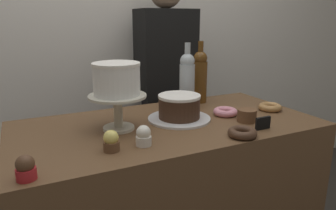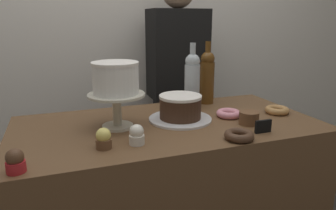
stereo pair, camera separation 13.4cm
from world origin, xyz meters
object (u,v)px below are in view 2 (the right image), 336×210
at_px(cupcake_chocolate, 15,161).
at_px(donut_chocolate, 239,135).
at_px(donut_pink, 229,114).
at_px(wine_bottle_clear, 192,80).
at_px(white_layer_cake, 116,78).
at_px(cake_stand_pedestal, 117,105).
at_px(wine_bottle_amber, 207,76).
at_px(price_sign_chalkboard, 263,126).
at_px(cupcake_lemon, 104,139).
at_px(cookie_stack, 249,118).
at_px(donut_maple, 277,110).
at_px(cupcake_vanilla, 137,135).
at_px(chocolate_round_cake, 180,107).
at_px(barista_figure, 177,97).

xyz_separation_m(cupcake_chocolate, donut_chocolate, (0.76, 0.00, -0.02)).
xyz_separation_m(donut_chocolate, donut_pink, (0.11, 0.26, 0.00)).
bearing_deg(wine_bottle_clear, white_layer_cake, -157.92).
bearing_deg(wine_bottle_clear, donut_pink, -62.66).
xyz_separation_m(cake_stand_pedestal, donut_chocolate, (0.40, -0.28, -0.08)).
relative_size(wine_bottle_clear, wine_bottle_amber, 1.00).
height_order(wine_bottle_clear, donut_chocolate, wine_bottle_clear).
bearing_deg(donut_chocolate, price_sign_chalkboard, 13.35).
height_order(cupcake_lemon, cookie_stack, cupcake_lemon).
bearing_deg(donut_maple, wine_bottle_amber, 128.70).
relative_size(cupcake_vanilla, donut_chocolate, 0.66).
height_order(cupcake_lemon, donut_maple, cupcake_lemon).
distance_m(wine_bottle_clear, donut_maple, 0.43).
height_order(cupcake_vanilla, donut_chocolate, cupcake_vanilla).
bearing_deg(price_sign_chalkboard, cupcake_lemon, 174.78).
xyz_separation_m(chocolate_round_cake, wine_bottle_amber, (0.24, 0.23, 0.08)).
bearing_deg(cake_stand_pedestal, donut_pink, -3.12).
distance_m(donut_maple, price_sign_chalkboard, 0.30).
relative_size(cake_stand_pedestal, cookie_stack, 2.76).
xyz_separation_m(chocolate_round_cake, barista_figure, (0.24, 0.64, -0.13)).
relative_size(cupcake_chocolate, cookie_stack, 0.88).
height_order(cake_stand_pedestal, price_sign_chalkboard, cake_stand_pedestal).
height_order(cupcake_chocolate, cookie_stack, cupcake_chocolate).
relative_size(wine_bottle_amber, barista_figure, 0.20).
relative_size(chocolate_round_cake, wine_bottle_amber, 0.57).
bearing_deg(donut_pink, wine_bottle_clear, 117.34).
xyz_separation_m(cupcake_chocolate, donut_maple, (1.11, 0.23, -0.02)).
bearing_deg(cake_stand_pedestal, donut_maple, -4.21).
height_order(wine_bottle_clear, donut_pink, wine_bottle_clear).
height_order(donut_maple, barista_figure, barista_figure).
bearing_deg(cake_stand_pedestal, barista_figure, 51.14).
bearing_deg(donut_pink, cupcake_lemon, -163.98).
bearing_deg(cupcake_vanilla, price_sign_chalkboard, -6.20).
xyz_separation_m(donut_pink, price_sign_chalkboard, (0.02, -0.23, 0.01)).
bearing_deg(donut_chocolate, donut_pink, 67.63).
relative_size(chocolate_round_cake, barista_figure, 0.12).
bearing_deg(wine_bottle_amber, barista_figure, 90.98).
relative_size(wine_bottle_clear, cupcake_chocolate, 4.38).
bearing_deg(white_layer_cake, cookie_stack, -15.26).
distance_m(cupcake_vanilla, donut_chocolate, 0.38).
bearing_deg(donut_pink, cupcake_vanilla, -160.11).
relative_size(white_layer_cake, barista_figure, 0.12).
relative_size(donut_maple, donut_pink, 1.00).
bearing_deg(wine_bottle_amber, donut_maple, -51.30).
relative_size(cupcake_lemon, barista_figure, 0.05).
distance_m(cake_stand_pedestal, wine_bottle_clear, 0.44).
height_order(wine_bottle_amber, cupcake_vanilla, wine_bottle_amber).
height_order(cake_stand_pedestal, wine_bottle_clear, wine_bottle_clear).
distance_m(wine_bottle_clear, cookie_stack, 0.36).
distance_m(donut_maple, cookie_stack, 0.24).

